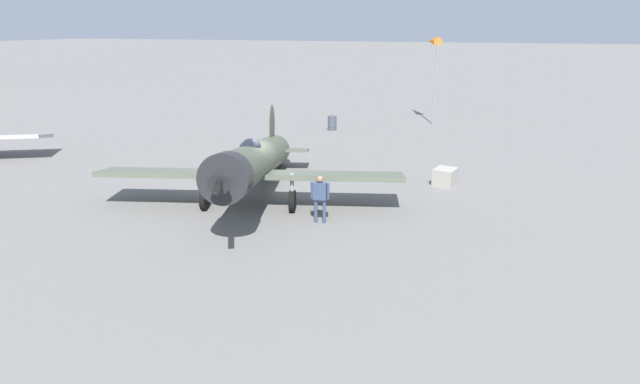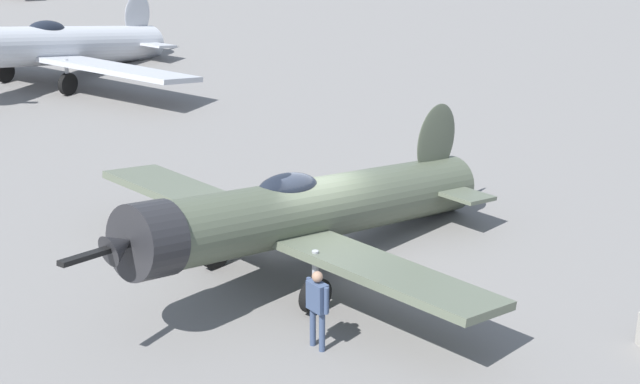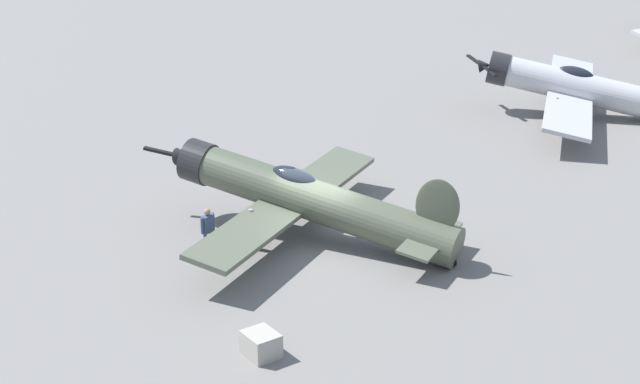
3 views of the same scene
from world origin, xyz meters
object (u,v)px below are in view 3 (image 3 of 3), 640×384
object	(u,v)px
airplane_foreground	(307,199)
ground_crew_mechanic	(208,227)
airplane_mid_apron	(584,90)
equipment_crate	(261,344)

from	to	relation	value
airplane_foreground	ground_crew_mechanic	distance (m)	3.58
airplane_mid_apron	airplane_foreground	bearing A→B (deg)	61.65
ground_crew_mechanic	airplane_mid_apron	bearing A→B (deg)	78.12
airplane_foreground	airplane_mid_apron	xyz separation A→B (m)	(-19.08, 0.01, -0.15)
airplane_foreground	airplane_mid_apron	bearing A→B (deg)	-106.28
airplane_foreground	ground_crew_mechanic	world-z (taller)	airplane_foreground
airplane_foreground	equipment_crate	distance (m)	8.14
airplane_mid_apron	ground_crew_mechanic	world-z (taller)	airplane_mid_apron
ground_crew_mechanic	equipment_crate	bearing A→B (deg)	-38.14
ground_crew_mechanic	equipment_crate	xyz separation A→B (m)	(3.47, 5.98, -0.66)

